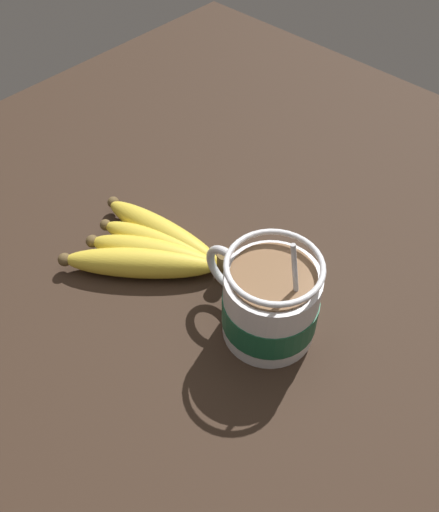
% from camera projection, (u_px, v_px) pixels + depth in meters
% --- Properties ---
extents(table, '(1.08, 1.08, 0.03)m').
position_uv_depth(table, '(230.00, 305.00, 0.66)').
color(table, '#332319').
rests_on(table, ground).
extents(coffee_mug, '(0.14, 0.10, 0.15)m').
position_uv_depth(coffee_mug, '(269.00, 303.00, 0.58)').
color(coffee_mug, silver).
rests_on(coffee_mug, table).
extents(banana_bunch, '(0.20, 0.15, 0.04)m').
position_uv_depth(banana_bunch, '(153.00, 249.00, 0.67)').
color(banana_bunch, brown).
rests_on(banana_bunch, table).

